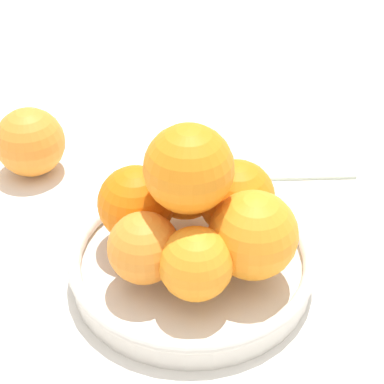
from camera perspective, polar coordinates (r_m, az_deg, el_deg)
ground_plane at (r=0.64m, az=0.00°, el=-7.41°), size 4.00×4.00×0.00m
fruit_bowl at (r=0.63m, az=0.00°, el=-6.30°), size 0.24×0.24×0.03m
orange_pile at (r=0.59m, az=0.30°, el=-1.61°), size 0.20×0.17×0.14m
stray_orange at (r=0.78m, az=-14.19°, el=4.33°), size 0.08×0.08×0.08m
napkin_folded at (r=0.83m, az=8.19°, el=4.27°), size 0.20×0.20×0.01m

